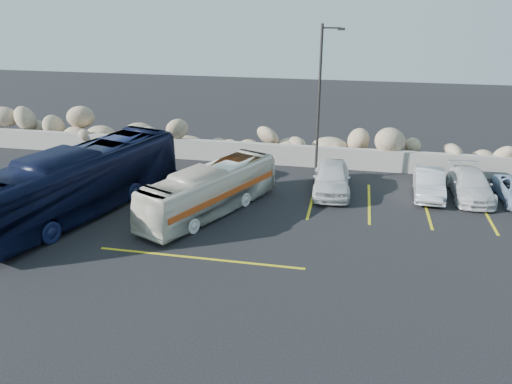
% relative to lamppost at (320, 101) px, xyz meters
% --- Properties ---
extents(ground, '(90.00, 90.00, 0.00)m').
position_rel_lamppost_xyz_m(ground, '(-2.56, -9.50, -4.30)').
color(ground, black).
rests_on(ground, ground).
extents(seawall, '(60.00, 0.40, 1.20)m').
position_rel_lamppost_xyz_m(seawall, '(-2.56, 2.50, -3.70)').
color(seawall, gray).
rests_on(seawall, ground).
extents(riprap_pile, '(54.00, 2.80, 2.60)m').
position_rel_lamppost_xyz_m(riprap_pile, '(-2.56, 3.70, -3.00)').
color(riprap_pile, '#9B8165').
rests_on(riprap_pile, ground).
extents(parking_lines, '(18.16, 9.36, 0.01)m').
position_rel_lamppost_xyz_m(parking_lines, '(2.09, -3.93, -4.29)').
color(parking_lines, gold).
rests_on(parking_lines, ground).
extents(lamppost, '(1.14, 0.18, 8.00)m').
position_rel_lamppost_xyz_m(lamppost, '(0.00, 0.00, 0.00)').
color(lamppost, '#2B2927').
rests_on(lamppost, ground).
extents(vintage_bus, '(4.88, 7.86, 2.17)m').
position_rel_lamppost_xyz_m(vintage_bus, '(-4.33, -5.10, -3.21)').
color(vintage_bus, silver).
rests_on(vintage_bus, ground).
extents(tour_coach, '(5.45, 11.12, 3.02)m').
position_rel_lamppost_xyz_m(tour_coach, '(-9.99, -6.23, -2.79)').
color(tour_coach, black).
rests_on(tour_coach, ground).
extents(car_a, '(2.05, 4.57, 1.53)m').
position_rel_lamppost_xyz_m(car_a, '(0.86, -1.40, -3.53)').
color(car_a, silver).
rests_on(car_a, ground).
extents(car_b, '(1.57, 3.97, 1.28)m').
position_rel_lamppost_xyz_m(car_b, '(5.58, -0.92, -3.65)').
color(car_b, silver).
rests_on(car_b, ground).
extents(car_c, '(1.81, 4.37, 1.26)m').
position_rel_lamppost_xyz_m(car_c, '(7.55, -0.69, -3.66)').
color(car_c, silver).
rests_on(car_c, ground).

